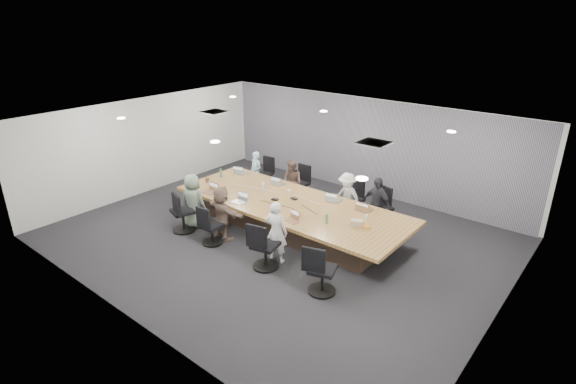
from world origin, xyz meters
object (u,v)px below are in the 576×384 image
Objects in this scene: person_1 at (292,182)px; chair_3 at (382,211)px; person_4 at (193,201)px; stapler at (275,206)px; chair_4 at (183,214)px; person_5 at (222,213)px; chair_0 at (264,177)px; bottle_green_left at (221,173)px; laptop_6 at (292,221)px; chair_7 at (322,273)px; person_3 at (376,204)px; laptop_4 at (210,192)px; laptop_5 at (239,202)px; conference_table at (291,215)px; laptop_1 at (279,184)px; laptop_3 at (365,209)px; laptop_2 at (335,200)px; mug_brown at (207,180)px; person_2 at (347,197)px; laptop_0 at (243,173)px; bottle_green_right at (327,219)px; canvas_bag at (357,223)px; chair_1 at (300,186)px; person_6 at (276,232)px; chair_5 at (212,229)px; bottle_clear at (263,187)px; person_0 at (256,172)px; chair_2 at (354,202)px.

chair_3 is at bearing 10.84° from person_1.
stapler is (1.91, 0.91, 0.08)m from person_4.
person_5 reaches higher than chair_4.
bottle_green_left reaches higher than chair_0.
laptop_6 is (-0.93, -2.50, 0.38)m from chair_3.
chair_7 is 0.62× the size of person_3.
laptop_5 is at bearing 2.91° from laptop_4.
conference_table is at bearing 139.64° from chair_0.
laptop_1 and laptop_3 have the same top height.
mug_brown reaches higher than laptop_2.
conference_table is 2.21m from laptop_4.
person_2 reaches higher than chair_4.
chair_7 is (0.53, -3.40, 0.06)m from chair_3.
bottle_green_right is at bearing 151.33° from laptop_0.
bottle_green_left is at bearing 90.00° from mug_brown.
person_3 is at bearing 101.86° from canvas_bag.
canvas_bag reaches higher than chair_1.
person_6 is at bearing -134.20° from canvas_bag.
person_5 reaches higher than bottle_green_left.
mug_brown is at bearing 139.15° from chair_5.
bottle_green_right is (0.57, -1.19, 0.10)m from laptop_2.
laptop_0 is 1.04× the size of laptop_2.
laptop_2 is at bearing 115.43° from bottle_green_right.
person_4 is (0.39, -3.05, 0.32)m from chair_0.
person_2 reaches higher than laptop_3.
chair_4 reaches higher than laptop_3.
person_3 reaches higher than laptop_4.
person_2 is at bearing 96.07° from chair_7.
bottle_clear is (-3.18, 1.85, 0.44)m from chair_7.
laptop_1 is 1.36× the size of bottle_green_right.
bottle_green_right is at bearing -7.28° from stapler.
laptop_5 is at bearing 88.63° from chair_5.
person_0 reaches higher than laptop_5.
person_2 is 0.94× the size of person_4.
chair_1 is 1.80m from chair_2.
laptop_0 is 1.37× the size of bottle_clear.
person_3 is at bearing 169.82° from chair_0.
laptop_5 is 2.80× the size of mug_brown.
chair_7 is at bearing 137.85° from laptop_1.
chair_1 is 0.90× the size of chair_4.
chair_3 is at bearing -165.20° from laptop_1.
bottle_clear is (-0.05, 0.95, 0.11)m from laptop_5.
person_2 is at bearing 50.47° from laptop_5.
mug_brown is 2.53m from stapler.
bottle_clear is at bearing 131.52° from chair_7.
bottle_green_left is at bearing 127.39° from chair_4.
chair_7 is at bearing -21.58° from laptop_6.
chair_2 is 3.77m from bottle_green_left.
person_6 is at bearing 10.44° from chair_5.
person_0 is at bearing 155.41° from laptop_6.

